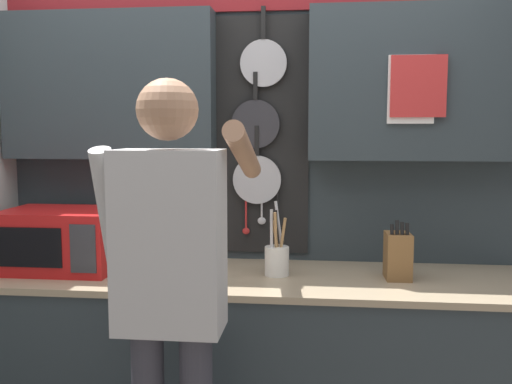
{
  "coord_description": "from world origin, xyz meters",
  "views": [
    {
      "loc": [
        0.32,
        -2.56,
        1.58
      ],
      "look_at": [
        0.01,
        0.22,
        1.28
      ],
      "focal_mm": 40.0,
      "sensor_mm": 36.0,
      "label": 1
    }
  ],
  "objects_px": {
    "knife_block": "(398,255)",
    "person": "(171,277)",
    "utensil_crock": "(277,258)",
    "microwave": "(62,240)"
  },
  "relations": [
    {
      "from": "utensil_crock",
      "to": "person",
      "type": "distance_m",
      "value": 0.7
    },
    {
      "from": "microwave",
      "to": "knife_block",
      "type": "distance_m",
      "value": 1.57
    },
    {
      "from": "knife_block",
      "to": "person",
      "type": "xyz_separation_m",
      "value": [
        -0.88,
        -0.61,
        0.03
      ]
    },
    {
      "from": "microwave",
      "to": "person",
      "type": "relative_size",
      "value": 0.3
    },
    {
      "from": "microwave",
      "to": "knife_block",
      "type": "xyz_separation_m",
      "value": [
        1.57,
        0.0,
        -0.04
      ]
    },
    {
      "from": "microwave",
      "to": "utensil_crock",
      "type": "bearing_deg",
      "value": 0.09
    },
    {
      "from": "microwave",
      "to": "person",
      "type": "height_order",
      "value": "person"
    },
    {
      "from": "person",
      "to": "knife_block",
      "type": "bearing_deg",
      "value": 34.49
    },
    {
      "from": "utensil_crock",
      "to": "person",
      "type": "height_order",
      "value": "person"
    },
    {
      "from": "knife_block",
      "to": "person",
      "type": "distance_m",
      "value": 1.07
    }
  ]
}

